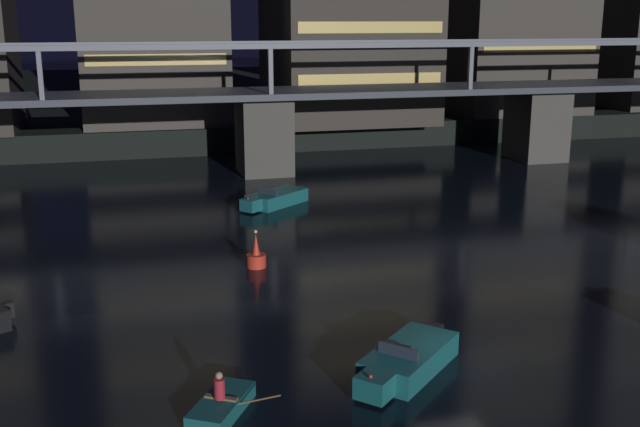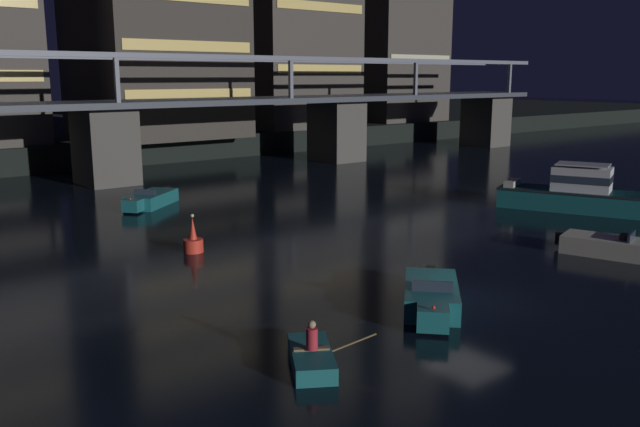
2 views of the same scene
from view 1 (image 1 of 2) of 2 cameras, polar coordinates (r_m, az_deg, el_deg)
ground_plane at (r=25.60m, az=10.30°, el=-11.45°), size 400.00×400.00×0.00m
far_riverbank at (r=103.35m, az=-9.18°, el=8.70°), size 240.00×80.00×2.20m
river_bridge at (r=55.73m, az=-4.22°, el=7.20°), size 94.29×6.40×9.38m
tower_central at (r=69.05m, az=1.98°, el=15.57°), size 13.07×14.07×20.85m
speedboat_near_right at (r=25.07m, az=6.46°, el=-10.83°), size 4.46×4.31×1.16m
speedboat_mid_center at (r=46.41m, az=-3.39°, el=1.12°), size 4.62×4.10×1.16m
channel_buoy at (r=34.99m, az=-4.78°, el=-3.26°), size 0.90×0.90×1.76m
dinghy_with_paddler at (r=22.79m, az=-7.36°, el=-13.98°), size 2.71×2.79×1.36m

